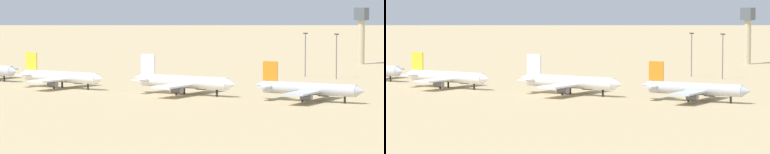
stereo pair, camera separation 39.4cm
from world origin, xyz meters
The scene contains 7 objects.
ground centered at (0.00, 0.00, 0.00)m, with size 4000.00×4000.00×0.00m, color tan.
parked_jet_yellow_1 centered at (-48.91, -0.97, 4.01)m, with size 37.00×31.03×12.24m.
parked_jet_white_2 centered at (0.46, 3.32, 4.27)m, with size 39.42×33.10×13.03m.
parked_jet_orange_3 centered at (45.13, 7.21, 4.00)m, with size 36.97×31.24×12.20m.
control_tower centered at (-12.75, 166.85, 15.55)m, with size 5.20×5.20×25.77m.
light_pole_west centered at (14.55, 87.49, 10.02)m, with size 1.80×0.50×17.57m.
light_pole_mid centered at (-1.25, 91.74, 9.91)m, with size 1.80×0.50×17.36m.
Camera 2 is at (213.40, -309.09, 37.09)m, focal length 107.41 mm.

